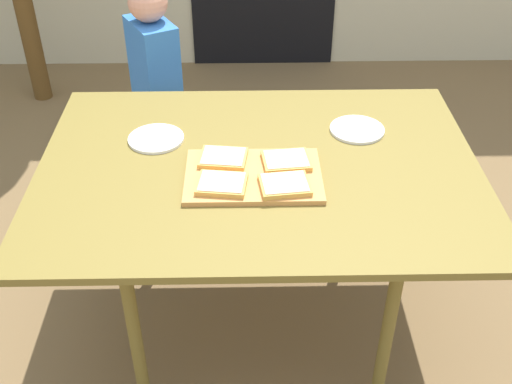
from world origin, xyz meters
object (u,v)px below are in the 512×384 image
cutting_board (253,176)px  child_left (157,89)px  dining_table (259,178)px  pizza_slice_far_right (286,161)px  pizza_slice_near_left (222,184)px  plate_white_left (156,139)px  pizza_slice_near_right (285,185)px  pizza_slice_far_left (223,159)px  plate_white_right (357,130)px

cutting_board → child_left: 0.92m
dining_table → pizza_slice_far_right: (0.08, -0.02, 0.08)m
dining_table → pizza_slice_near_left: bearing=-129.0°
cutting_board → pizza_slice_near_left: bearing=-146.0°
pizza_slice_near_left → child_left: (-0.30, 0.89, -0.15)m
plate_white_left → pizza_slice_near_right: bearing=-36.2°
pizza_slice_far_right → pizza_slice_far_left: 0.19m
pizza_slice_far_left → plate_white_right: pizza_slice_far_left is taller
cutting_board → pizza_slice_near_right: 0.11m
cutting_board → dining_table: bearing=75.9°
plate_white_left → child_left: (-0.08, 0.61, -0.13)m
pizza_slice_far_left → plate_white_left: pizza_slice_far_left is taller
dining_table → child_left: (-0.41, 0.76, -0.07)m
pizza_slice_near_right → plate_white_right: size_ratio=0.85×
pizza_slice_far_right → child_left: (-0.49, 0.77, -0.15)m
pizza_slice_far_right → child_left: 0.93m
dining_table → cutting_board: size_ratio=3.35×
dining_table → pizza_slice_far_left: bearing=-177.6°
cutting_board → child_left: bearing=115.1°
pizza_slice_near_left → plate_white_left: bearing=127.8°
pizza_slice_far_right → pizza_slice_near_right: size_ratio=0.99×
cutting_board → plate_white_right: size_ratio=2.23×
dining_table → cutting_board: cutting_board is taller
cutting_board → pizza_slice_far_right: 0.11m
dining_table → pizza_slice_far_left: 0.13m
child_left → pizza_slice_far_right: bearing=-57.8°
pizza_slice_far_right → pizza_slice_far_left: (-0.19, 0.01, 0.00)m
pizza_slice_far_right → pizza_slice_far_left: size_ratio=0.99×
pizza_slice_far_right → plate_white_left: (-0.41, 0.17, -0.02)m
pizza_slice_near_left → plate_white_left: 0.36m
pizza_slice_far_right → cutting_board: bearing=-151.4°
plate_white_left → pizza_slice_far_left: bearing=-34.7°
pizza_slice_near_right → plate_white_right: pizza_slice_near_right is taller
child_left → pizza_slice_far_left: bearing=-68.6°
cutting_board → pizza_slice_near_left: 0.11m
dining_table → plate_white_left: 0.37m
cutting_board → child_left: (-0.39, 0.83, -0.13)m
plate_white_right → pizza_slice_near_right: bearing=-127.6°
plate_white_left → plate_white_right: bearing=3.9°
pizza_slice_far_left → dining_table: bearing=2.4°
pizza_slice_near_left → pizza_slice_far_right: size_ratio=1.01×
pizza_slice_far_right → plate_white_left: size_ratio=0.84×
plate_white_right → pizza_slice_far_right: bearing=-139.3°
cutting_board → plate_white_left: bearing=144.4°
dining_table → pizza_slice_near_left: size_ratio=8.83×
pizza_slice_near_right → child_left: (-0.48, 0.90, -0.15)m
pizza_slice_near_left → plate_white_right: 0.55m
cutting_board → plate_white_right: bearing=37.6°
pizza_slice_far_left → pizza_slice_near_right: bearing=-38.0°
plate_white_left → pizza_slice_far_right: bearing=-22.3°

